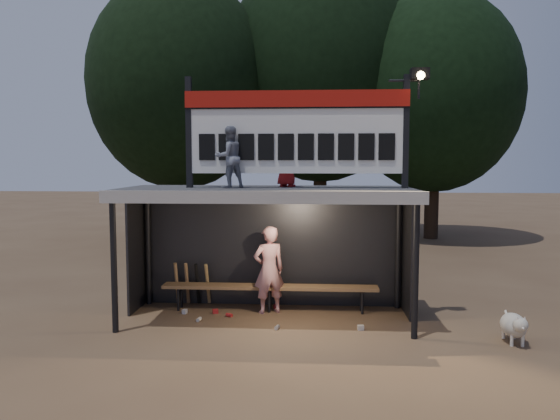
# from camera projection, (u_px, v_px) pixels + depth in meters

# --- Properties ---
(ground) EXTENTS (80.00, 80.00, 0.00)m
(ground) POSITION_uv_depth(u_px,v_px,m) (267.00, 319.00, 9.62)
(ground) COLOR brown
(ground) RESTS_ON ground
(player) EXTENTS (0.69, 0.59, 1.60)m
(player) POSITION_uv_depth(u_px,v_px,m) (269.00, 270.00, 9.96)
(player) COLOR white
(player) RESTS_ON ground
(child_a) EXTENTS (0.65, 0.62, 1.05)m
(child_a) POSITION_uv_depth(u_px,v_px,m) (229.00, 157.00, 9.28)
(child_a) COLOR gray
(child_a) RESTS_ON dugout_shelter
(child_b) EXTENTS (0.53, 0.47, 0.92)m
(child_b) POSITION_uv_depth(u_px,v_px,m) (287.00, 161.00, 9.72)
(child_b) COLOR maroon
(child_b) RESTS_ON dugout_shelter
(dugout_shelter) EXTENTS (5.10, 2.08, 2.32)m
(dugout_shelter) POSITION_uv_depth(u_px,v_px,m) (268.00, 214.00, 9.70)
(dugout_shelter) COLOR #39393C
(dugout_shelter) RESTS_ON ground
(scoreboard_assembly) EXTENTS (4.10, 0.27, 1.99)m
(scoreboard_assembly) POSITION_uv_depth(u_px,v_px,m) (299.00, 129.00, 9.28)
(scoreboard_assembly) COLOR black
(scoreboard_assembly) RESTS_ON dugout_shelter
(bench) EXTENTS (4.00, 0.35, 0.48)m
(bench) POSITION_uv_depth(u_px,v_px,m) (270.00, 288.00, 10.13)
(bench) COLOR olive
(bench) RESTS_ON ground
(tree_left) EXTENTS (6.46, 6.46, 9.27)m
(tree_left) POSITION_uv_depth(u_px,v_px,m) (180.00, 84.00, 19.33)
(tree_left) COLOR #2F2015
(tree_left) RESTS_ON ground
(tree_mid) EXTENTS (7.22, 7.22, 10.36)m
(tree_mid) POSITION_uv_depth(u_px,v_px,m) (321.00, 71.00, 20.43)
(tree_mid) COLOR #2F2115
(tree_mid) RESTS_ON ground
(tree_right) EXTENTS (6.08, 6.08, 8.72)m
(tree_right) POSITION_uv_depth(u_px,v_px,m) (434.00, 93.00, 19.26)
(tree_right) COLOR black
(tree_right) RESTS_ON ground
(dog) EXTENTS (0.36, 0.81, 0.49)m
(dog) POSITION_uv_depth(u_px,v_px,m) (514.00, 325.00, 8.32)
(dog) COLOR beige
(dog) RESTS_ON ground
(bats) EXTENTS (0.67, 0.35, 0.84)m
(bats) POSITION_uv_depth(u_px,v_px,m) (192.00, 284.00, 10.49)
(bats) COLOR #987046
(bats) RESTS_ON ground
(litter) EXTENTS (3.23, 1.39, 0.08)m
(litter) POSITION_uv_depth(u_px,v_px,m) (248.00, 316.00, 9.65)
(litter) COLOR maroon
(litter) RESTS_ON ground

